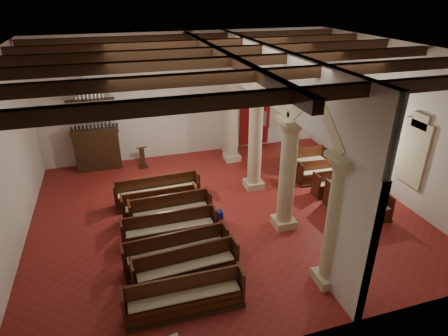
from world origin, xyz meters
TOP-DOWN VIEW (x-y plane):
  - floor at (0.00, 0.00)m, footprint 14.00×14.00m
  - ceiling at (0.00, 0.00)m, footprint 14.00×14.00m
  - wall_back at (0.00, 6.00)m, footprint 14.00×0.02m
  - wall_front at (0.00, -6.00)m, footprint 14.00×0.02m
  - wall_left at (-7.00, 0.00)m, footprint 0.02×12.00m
  - wall_right at (7.00, 0.00)m, footprint 0.02×12.00m
  - ceiling_beams at (0.00, 0.00)m, footprint 13.80×11.80m
  - arcade at (1.80, 0.00)m, footprint 0.90×11.90m
  - window_right_a at (6.98, -1.50)m, footprint 0.03×1.00m
  - window_right_b at (6.98, 2.50)m, footprint 0.03×1.00m
  - window_back at (5.00, 5.98)m, footprint 1.00×0.03m
  - pipe_organ at (-4.50, 5.50)m, footprint 2.10×0.85m
  - lectern at (-2.54, 4.91)m, footprint 0.48×0.50m
  - dossal_curtain at (3.50, 5.92)m, footprint 1.80×0.07m
  - processional_banner at (3.68, 5.34)m, footprint 0.50×0.64m
  - hymnal_box_a at (-1.32, -3.77)m, footprint 0.40×0.35m
  - hymnal_box_b at (-0.87, -3.31)m, footprint 0.38×0.34m
  - hymnal_box_c at (-0.36, -0.51)m, footprint 0.31×0.25m
  - tube_heater_b at (-1.87, -3.19)m, footprint 1.13×0.23m
  - nave_pew_0 at (-2.40, -4.37)m, footprint 3.17×0.74m
  - nave_pew_1 at (-2.13, -3.30)m, footprint 3.11×0.95m
  - nave_pew_2 at (-2.26, -2.48)m, footprint 3.27×0.93m
  - nave_pew_3 at (-2.25, -1.24)m, footprint 3.14×0.72m
  - nave_pew_4 at (-2.05, -0.26)m, footprint 2.92×0.85m
  - nave_pew_5 at (-2.35, 0.32)m, footprint 2.77×0.77m
  - nave_pew_6 at (-2.29, 1.43)m, footprint 3.36×0.85m
  - aisle_pew_0 at (4.79, -2.14)m, footprint 1.94×0.70m
  - aisle_pew_1 at (4.89, -0.78)m, footprint 1.84×0.84m
  - aisle_pew_2 at (4.94, 0.04)m, footprint 2.07×0.68m
  - aisle_pew_3 at (4.67, 1.10)m, footprint 1.85×0.78m
  - aisle_pew_4 at (4.56, 2.29)m, footprint 2.14×0.83m

SIDE VIEW (x-z plane):
  - floor at x=0.00m, z-range 0.00..0.00m
  - tube_heater_b at x=-1.87m, z-range 0.10..0.22m
  - hymnal_box_c at x=-0.36m, z-range 0.10..0.40m
  - hymnal_box_b at x=-0.87m, z-range 0.10..0.41m
  - hymnal_box_a at x=-1.32m, z-range 0.10..0.44m
  - aisle_pew_0 at x=4.79m, z-range -0.16..0.80m
  - aisle_pew_3 at x=4.67m, z-range -0.16..0.84m
  - aisle_pew_2 at x=4.94m, z-range -0.17..0.84m
  - nave_pew_0 at x=-2.40m, z-range -0.18..0.87m
  - nave_pew_3 at x=-2.25m, z-range -0.18..0.89m
  - nave_pew_2 at x=-2.26m, z-range -0.19..0.90m
  - nave_pew_6 at x=-2.29m, z-range -0.19..0.91m
  - nave_pew_5 at x=-2.35m, z-range -0.18..0.91m
  - nave_pew_1 at x=-2.13m, z-range -0.19..0.92m
  - aisle_pew_1 at x=4.89m, z-range -0.17..0.91m
  - aisle_pew_4 at x=4.56m, z-range -0.18..0.94m
  - nave_pew_4 at x=-2.05m, z-range -0.19..0.96m
  - lectern at x=-2.54m, z-range -0.10..1.03m
  - processional_banner at x=3.68m, z-range -0.33..1.89m
  - dossal_curtain at x=3.50m, z-range 0.08..2.25m
  - pipe_organ at x=-4.50m, z-range -0.83..3.57m
  - window_right_a at x=6.98m, z-range 1.10..3.30m
  - window_right_b at x=6.98m, z-range 1.10..3.30m
  - window_back at x=5.00m, z-range 1.10..3.30m
  - wall_back at x=0.00m, z-range 0.00..6.00m
  - wall_front at x=0.00m, z-range 0.00..6.00m
  - wall_left at x=-7.00m, z-range 0.00..6.00m
  - wall_right at x=7.00m, z-range 0.00..6.00m
  - arcade at x=1.80m, z-range 0.56..6.56m
  - ceiling_beams at x=0.00m, z-range 5.67..5.97m
  - ceiling at x=0.00m, z-range 6.00..6.00m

